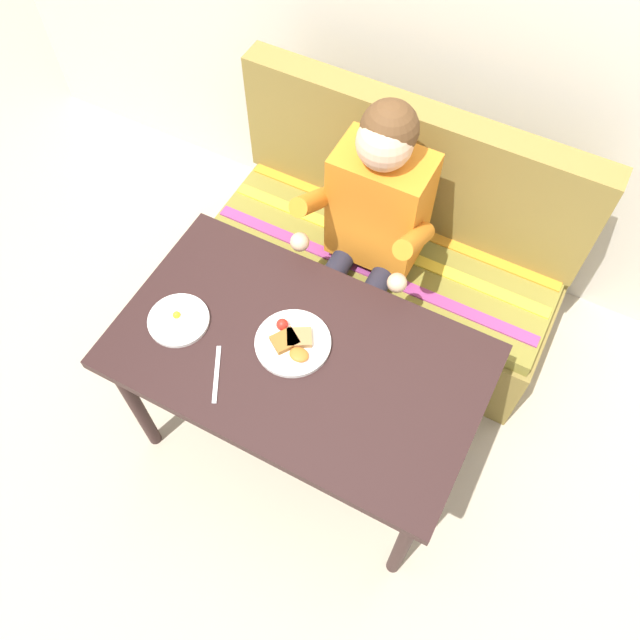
% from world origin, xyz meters
% --- Properties ---
extents(ground_plane, '(8.00, 8.00, 0.00)m').
position_xyz_m(ground_plane, '(0.00, 0.00, 0.00)').
color(ground_plane, '#B1A38C').
extents(table, '(1.20, 0.70, 0.73)m').
position_xyz_m(table, '(0.00, 0.00, 0.65)').
color(table, black).
rests_on(table, ground).
extents(couch, '(1.44, 0.56, 1.00)m').
position_xyz_m(couch, '(0.00, 0.76, 0.33)').
color(couch, olive).
rests_on(couch, ground).
extents(person, '(0.45, 0.61, 1.21)m').
position_xyz_m(person, '(-0.02, 0.59, 0.74)').
color(person, orange).
rests_on(person, ground).
extents(plate_breakfast, '(0.25, 0.25, 0.05)m').
position_xyz_m(plate_breakfast, '(-0.03, 0.02, 0.74)').
color(plate_breakfast, white).
rests_on(plate_breakfast, table).
extents(plate_eggs, '(0.20, 0.20, 0.04)m').
position_xyz_m(plate_eggs, '(-0.41, -0.08, 0.74)').
color(plate_eggs, white).
rests_on(plate_eggs, table).
extents(knife, '(0.11, 0.18, 0.00)m').
position_xyz_m(knife, '(-0.19, -0.18, 0.73)').
color(knife, silver).
rests_on(knife, table).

